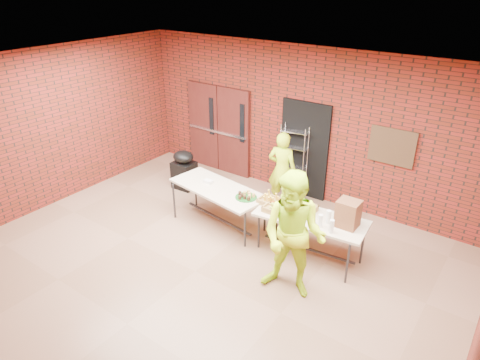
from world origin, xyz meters
name	(u,v)px	position (x,y,z in m)	size (l,w,h in m)	color
room	(190,185)	(0.00, 0.00, 1.60)	(8.08, 7.08, 3.28)	brown
double_doors	(219,129)	(-2.20, 3.44, 1.05)	(1.78, 0.12, 2.10)	#411812
dark_doorway	(304,150)	(0.10, 3.46, 1.05)	(1.10, 0.06, 2.10)	black
bronze_plaque	(392,146)	(1.90, 3.45, 1.55)	(0.85, 0.04, 0.70)	#3A2717
wire_rack	(293,161)	(-0.07, 3.32, 0.80)	(0.59, 0.20, 1.60)	silver
table_left	(218,191)	(-0.61, 1.39, 0.73)	(2.03, 1.07, 0.80)	#B8AA8D
table_right	(311,220)	(1.30, 1.50, 0.70)	(1.93, 0.96, 0.77)	#B8AA8D
basket_bananas	(270,201)	(0.50, 1.50, 0.82)	(0.40, 0.31, 0.12)	olive
basket_oranges	(302,208)	(1.08, 1.60, 0.83)	(0.45, 0.35, 0.14)	olive
basket_apples	(277,209)	(0.73, 1.33, 0.82)	(0.42, 0.32, 0.13)	olive
muffin_tray	(246,195)	(0.05, 1.39, 0.84)	(0.39, 0.39, 0.10)	#155018
napkin_box	(208,181)	(-0.89, 1.45, 0.82)	(0.17, 0.11, 0.06)	silver
coffee_dispenser	(348,214)	(1.89, 1.60, 0.99)	(0.35, 0.31, 0.45)	brown
cup_stack_front	(320,221)	(1.55, 1.33, 0.88)	(0.07, 0.07, 0.22)	silver
cup_stack_mid	(332,226)	(1.77, 1.27, 0.88)	(0.08, 0.08, 0.23)	silver
cup_stack_back	(328,217)	(1.61, 1.50, 0.88)	(0.08, 0.08, 0.23)	silver
covered_grill	(184,170)	(-2.21, 2.18, 0.45)	(0.51, 0.44, 0.89)	black
volunteer_woman	(282,170)	(-0.01, 2.75, 0.82)	(0.60, 0.39, 1.63)	#C5F41B
volunteer_man	(294,236)	(1.51, 0.51, 1.01)	(0.98, 0.76, 2.01)	#C5F41B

